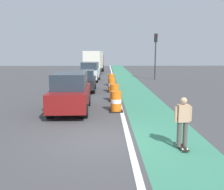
{
  "coord_description": "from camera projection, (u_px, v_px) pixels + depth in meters",
  "views": [
    {
      "loc": [
        0.11,
        -8.8,
        3.09
      ],
      "look_at": [
        0.37,
        3.08,
        1.1
      ],
      "focal_mm": 41.22,
      "sensor_mm": 36.0,
      "label": 1
    }
  ],
  "objects": [
    {
      "name": "ground_plane",
      "position": [
        104.0,
        140.0,
        9.18
      ],
      "size": [
        100.0,
        100.0,
        0.0
      ],
      "primitive_type": "plane",
      "color": "#424244"
    },
    {
      "name": "bike_lane_strip",
      "position": [
        134.0,
        90.0,
        21.06
      ],
      "size": [
        2.5,
        80.0,
        0.01
      ],
      "primitive_type": "cube",
      "color": "#387F60",
      "rests_on": "ground"
    },
    {
      "name": "lane_divider_stripe",
      "position": [
        116.0,
        90.0,
        21.03
      ],
      "size": [
        0.2,
        80.0,
        0.01
      ],
      "primitive_type": "cube",
      "color": "silver",
      "rests_on": "ground"
    },
    {
      "name": "skateboarder_on_lane",
      "position": [
        183.0,
        121.0,
        8.18
      ],
      "size": [
        0.57,
        0.82,
        1.69
      ],
      "color": "black",
      "rests_on": "ground"
    },
    {
      "name": "parked_suv_nearest",
      "position": [
        71.0,
        92.0,
        13.4
      ],
      "size": [
        1.99,
        4.64,
        2.04
      ],
      "color": "maroon",
      "rests_on": "ground"
    },
    {
      "name": "parked_sedan_second",
      "position": [
        83.0,
        81.0,
        20.42
      ],
      "size": [
        1.96,
        4.12,
        1.7
      ],
      "color": "black",
      "rests_on": "ground"
    },
    {
      "name": "parked_suv_third",
      "position": [
        90.0,
        71.0,
        27.51
      ],
      "size": [
        2.09,
        4.68,
        2.04
      ],
      "color": "silver",
      "rests_on": "ground"
    },
    {
      "name": "traffic_barrel_front",
      "position": [
        116.0,
        102.0,
        13.43
      ],
      "size": [
        0.73,
        0.73,
        1.09
      ],
      "color": "orange",
      "rests_on": "ground"
    },
    {
      "name": "traffic_barrel_mid",
      "position": [
        114.0,
        93.0,
        16.26
      ],
      "size": [
        0.73,
        0.73,
        1.09
      ],
      "color": "orange",
      "rests_on": "ground"
    },
    {
      "name": "traffic_barrel_back",
      "position": [
        112.0,
        85.0,
        20.02
      ],
      "size": [
        0.73,
        0.73,
        1.09
      ],
      "color": "orange",
      "rests_on": "ground"
    },
    {
      "name": "traffic_barrel_far",
      "position": [
        111.0,
        80.0,
        23.8
      ],
      "size": [
        0.73,
        0.73,
        1.09
      ],
      "color": "orange",
      "rests_on": "ground"
    },
    {
      "name": "delivery_truck_down_block",
      "position": [
        94.0,
        61.0,
        38.1
      ],
      "size": [
        2.79,
        7.73,
        3.23
      ],
      "color": "silver",
      "rests_on": "ground"
    },
    {
      "name": "traffic_light_corner",
      "position": [
        156.0,
        48.0,
        28.65
      ],
      "size": [
        0.41,
        0.32,
        5.1
      ],
      "color": "#2D2D2D",
      "rests_on": "ground"
    }
  ]
}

